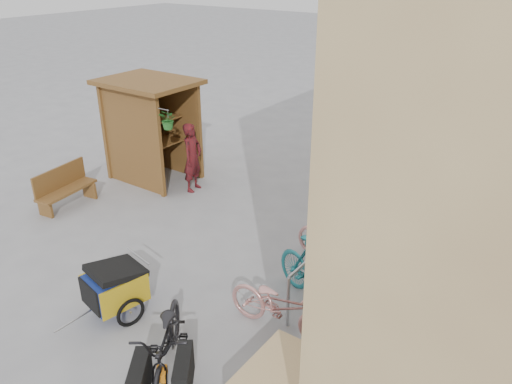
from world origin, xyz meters
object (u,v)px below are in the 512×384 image
Objects in this scene: bike_2 at (340,242)px; shopping_carts at (471,154)px; child_trailer at (115,286)px; bike_1 at (318,275)px; cargo_bike at (167,347)px; kiosk at (147,116)px; person_kiosk at (192,157)px; bike_6 at (393,197)px; bike_0 at (282,306)px; bench at (64,187)px; bike_4 at (370,211)px; bike_7 at (407,186)px; bike_5 at (394,210)px; bike_3 at (345,235)px.

shopping_carts is at bearing -5.47° from bike_2.
bike_1 reaches higher than child_trailer.
kiosk is at bearing 101.60° from cargo_bike.
person_kiosk is (-3.57, 4.48, 0.30)m from cargo_bike.
bike_6 is (-0.75, -3.06, -0.15)m from shopping_carts.
bike_0 reaches higher than child_trailer.
person_kiosk reaches higher than bike_0.
bike_2 reaches higher than bench.
kiosk is 5.55m from bike_4.
shopping_carts is 0.81× the size of cargo_bike.
cargo_bike reaches higher than bike_2.
bike_7 reaches higher than bike_2.
shopping_carts is 7.42m from bike_0.
bike_7 is at bearing 19.53° from bike_1.
person_kiosk is 0.95× the size of bike_7.
kiosk is 7.78m from shopping_carts.
bike_6 is 0.98× the size of bike_7.
kiosk is at bearing 90.48° from bike_7.
bike_6 is at bearing -22.29° from bike_4.
bike_5 is at bearing 74.71° from child_trailer.
bike_1 is at bearing 177.62° from bike_6.
bike_6 is (0.07, 2.28, -0.02)m from bike_2.
kiosk is 1.62× the size of shopping_carts.
child_trailer is 3.98m from bike_3.
bike_4 is 0.52m from bike_5.
bike_1 is 1.20× the size of bike_5.
cargo_bike is 3.90m from bike_3.
bike_4 is (5.82, 2.65, 0.05)m from bench.
bike_3 is (5.81, 1.61, -0.00)m from bench.
bike_1 is 1.04× the size of bike_2.
kiosk reaches higher than bike_3.
bike_6 is at bearing 152.77° from bike_7.
bike_2 is (5.46, -0.84, -1.11)m from kiosk.
bike_1 is at bearing -8.24° from bike_0.
bike_5 is at bearing 8.53° from kiosk.
kiosk is 6.37m from bike_0.
child_trailer is at bearing 145.24° from bike_5.
person_kiosk reaches higher than bike_1.
kiosk is 5.25m from child_trailer.
bench is at bearing 106.05° from bike_2.
person_kiosk is at bearing 95.13° from bike_7.
bike_3 is at bearing 158.59° from bike_5.
bench is 6.01m from bike_0.
bike_7 reaches higher than child_trailer.
bike_1 is (0.10, 0.85, 0.08)m from bike_0.
bike_7 is (0.75, 6.39, 0.01)m from cargo_bike.
bike_6 is (-0.04, 4.32, -0.02)m from bike_0.
shopping_carts is 0.97× the size of person_kiosk.
bike_7 is at bearing -13.10° from bike_6.
person_kiosk reaches higher than bench.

